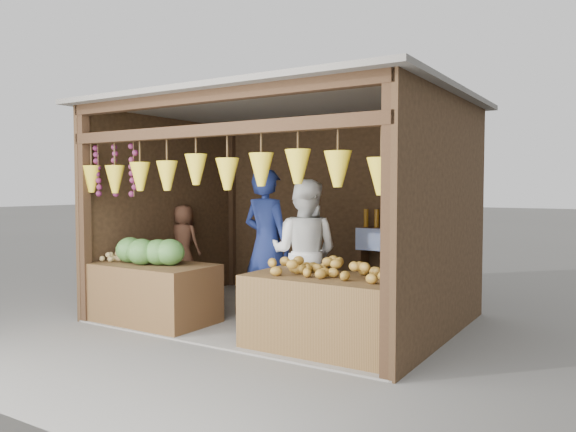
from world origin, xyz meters
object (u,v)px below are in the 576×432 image
object	(u,v)px
woman_standing	(304,253)
counter_right	(330,314)
vendor_seated	(184,241)
man_standing	(267,245)
counter_left	(154,293)

from	to	relation	value
woman_standing	counter_right	bearing A→B (deg)	122.59
counter_right	woman_standing	distance (m)	1.18
vendor_seated	counter_right	bearing A→B (deg)	156.40
vendor_seated	man_standing	bearing A→B (deg)	164.08
man_standing	woman_standing	size ratio (longest dim) A/B	1.08
counter_left	woman_standing	xyz separation A→B (m)	(1.59, 0.85, 0.50)
man_standing	counter_left	bearing A→B (deg)	43.70
woman_standing	vendor_seated	size ratio (longest dim) A/B	1.64
counter_right	vendor_seated	size ratio (longest dim) A/B	1.61
counter_left	vendor_seated	size ratio (longest dim) A/B	1.41
counter_left	vendor_seated	distance (m)	1.48
counter_right	counter_left	bearing A→B (deg)	-178.14
man_standing	vendor_seated	size ratio (longest dim) A/B	1.78
counter_right	man_standing	world-z (taller)	man_standing
counter_left	man_standing	xyz separation A→B (m)	(1.08, 0.82, 0.57)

